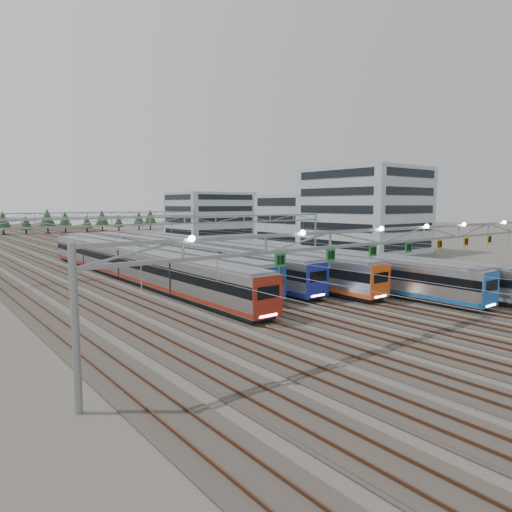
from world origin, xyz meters
TOP-DOWN VIEW (x-y plane):
  - ground at (0.00, 0.00)m, footprint 400.00×400.00m
  - track_bed at (0.00, 100.00)m, footprint 54.00×260.00m
  - train_a at (-11.25, 34.09)m, footprint 3.07×55.41m
  - train_b at (-6.75, 41.40)m, footprint 2.95×60.94m
  - train_c at (-2.25, 39.83)m, footprint 3.08×60.32m
  - train_d at (2.25, 32.95)m, footprint 3.00×54.55m
  - train_e at (6.75, 31.12)m, footprint 2.90×67.70m
  - train_f at (11.25, 23.70)m, footprint 2.69×53.99m
  - gantry_near at (-0.05, -0.12)m, footprint 56.36×0.61m
  - gantry_mid at (0.00, 40.00)m, footprint 56.36×0.36m
  - gantry_far at (0.00, 85.00)m, footprint 56.36×0.36m
  - depot_bldg_south at (42.25, 40.17)m, footprint 18.00×22.00m
  - depot_bldg_mid at (41.63, 59.37)m, footprint 14.00×16.00m
  - depot_bldg_north at (40.52, 97.14)m, footprint 22.00×18.00m
  - treeline at (2.25, 142.87)m, footprint 100.10×5.60m

SIDE VIEW (x-z plane):
  - ground at x=0.00m, z-range 0.00..0.00m
  - track_bed at x=0.00m, z-range -1.22..4.20m
  - train_f at x=11.25m, z-range 0.25..3.75m
  - train_e at x=6.75m, z-range 0.25..4.03m
  - train_b at x=-6.75m, z-range 0.25..4.09m
  - train_d at x=2.25m, z-range 0.25..4.16m
  - train_a at x=-11.25m, z-range 0.25..4.26m
  - train_c at x=-2.25m, z-range 0.25..4.26m
  - treeline at x=2.25m, z-range 0.72..7.74m
  - depot_bldg_mid at x=41.63m, z-range 0.00..12.07m
  - gantry_mid at x=0.00m, z-range 2.39..10.39m
  - gantry_far at x=0.00m, z-range 2.39..10.39m
  - depot_bldg_north at x=40.52m, z-range 0.00..13.24m
  - gantry_near at x=-0.05m, z-range 3.05..11.13m
  - depot_bldg_south at x=42.25m, z-range 0.00..17.09m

